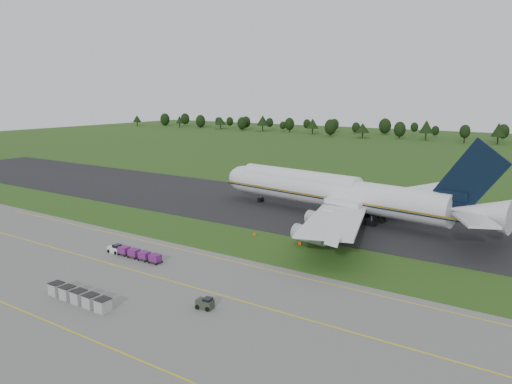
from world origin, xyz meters
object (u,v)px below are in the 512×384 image
Objects in this scene: aircraft at (337,192)px; edge_markers at (277,239)px; baggage_train at (133,253)px; utility_cart at (205,304)px; uld_row at (79,297)px.

aircraft reaches higher than edge_markers.
edge_markers is (14.72, 21.85, -0.56)m from baggage_train.
baggage_train is at bearing 158.98° from utility_cart.
baggage_train is 1.05× the size of uld_row.
baggage_train is 24.53m from utility_cart.
uld_row reaches higher than utility_cart.
utility_cart is at bearing 27.92° from uld_row.
aircraft is 29.97× the size of utility_cart.
baggage_train is 1.14× the size of edge_markers.
utility_cart is 16.83m from uld_row.
aircraft is 6.65× the size of edge_markers.
edge_markers is (6.69, 38.53, -0.64)m from uld_row.
uld_row is (-14.87, -7.88, 0.28)m from utility_cart.
baggage_train is 5.15× the size of utility_cart.
utility_cart is at bearing -75.07° from edge_markers.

